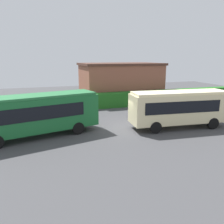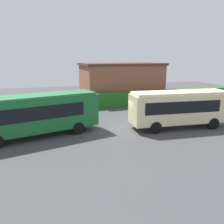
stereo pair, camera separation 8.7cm
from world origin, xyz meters
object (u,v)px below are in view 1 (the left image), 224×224
object	(u,v)px
bus_cream	(180,107)
person_left	(56,113)
person_center	(135,115)
traffic_cone	(200,103)
bus_green	(35,113)
person_right	(140,109)

from	to	relation	value
bus_cream	person_left	bearing A→B (deg)	158.69
person_center	traffic_cone	distance (m)	12.88
traffic_cone	person_center	bearing A→B (deg)	-155.69
bus_green	person_center	world-z (taller)	bus_green
bus_green	person_right	xyz separation A→B (m)	(10.08, 2.54, -0.96)
bus_cream	person_right	distance (m)	4.53
person_left	traffic_cone	distance (m)	18.83
bus_cream	traffic_cone	world-z (taller)	bus_cream
bus_cream	traffic_cone	bearing A→B (deg)	47.24
person_left	person_right	size ratio (longest dim) A/B	1.02
person_right	traffic_cone	xyz separation A→B (m)	(10.43, 3.59, -0.64)
traffic_cone	bus_green	bearing A→B (deg)	-163.34
bus_cream	traffic_cone	xyz separation A→B (m)	(8.57, 7.62, -1.55)
person_left	traffic_cone	bearing A→B (deg)	159.97
bus_cream	person_center	size ratio (longest dim) A/B	5.45
bus_green	traffic_cone	bearing A→B (deg)	3.62
bus_cream	person_right	bearing A→B (deg)	120.44
bus_cream	person_center	bearing A→B (deg)	149.30
bus_cream	person_left	distance (m)	11.34
bus_green	person_right	bearing A→B (deg)	1.12
person_left	person_center	bearing A→B (deg)	130.33
bus_green	bus_cream	size ratio (longest dim) A/B	1.12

